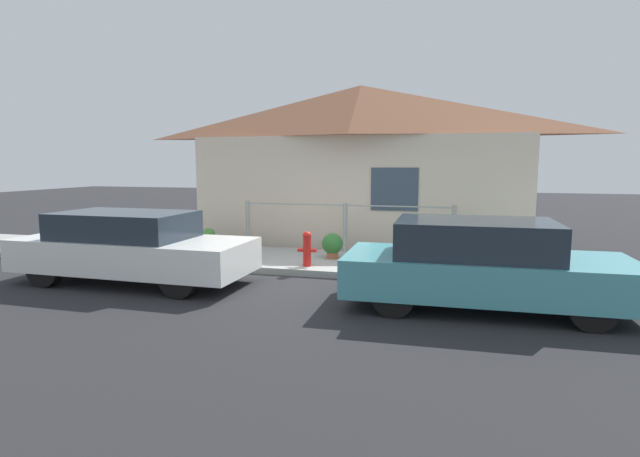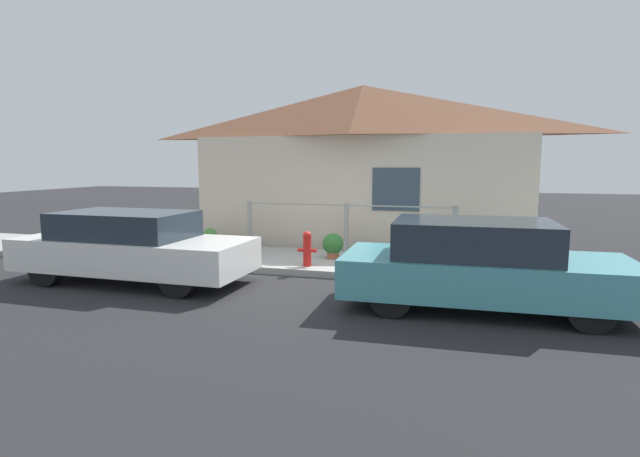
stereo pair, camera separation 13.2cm
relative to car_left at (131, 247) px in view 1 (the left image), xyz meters
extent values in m
plane|color=#262628|center=(3.17, 1.25, -0.66)|extent=(60.00, 60.00, 0.00)
cube|color=#9E9E99|center=(3.17, 2.41, -0.59)|extent=(24.00, 2.33, 0.13)
cube|color=beige|center=(3.17, 4.13, 0.75)|extent=(8.23, 0.12, 2.81)
cube|color=#384756|center=(4.20, 4.06, 0.89)|extent=(1.10, 0.04, 1.00)
pyramid|color=#A36647|center=(3.17, 5.17, 2.80)|extent=(8.63, 2.20, 1.29)
cylinder|color=#999993|center=(0.77, 3.43, 0.03)|extent=(0.10, 0.10, 1.12)
cylinder|color=#999993|center=(3.17, 3.43, 0.03)|extent=(0.10, 0.10, 1.12)
cylinder|color=#999993|center=(5.57, 3.43, 0.03)|extent=(0.10, 0.10, 1.12)
cylinder|color=#999993|center=(3.17, 3.43, 0.54)|extent=(4.80, 0.03, 0.03)
cube|color=white|center=(0.05, 0.00, -0.13)|extent=(4.28, 1.66, 0.57)
cube|color=#232D38|center=(-0.12, 0.00, 0.39)|extent=(2.36, 1.45, 0.47)
cylinder|color=black|center=(1.37, 0.68, -0.33)|extent=(0.65, 0.21, 0.65)
cylinder|color=black|center=(1.36, -0.70, -0.33)|extent=(0.65, 0.21, 0.65)
cylinder|color=black|center=(-1.27, 0.70, -0.33)|extent=(0.65, 0.21, 0.65)
cylinder|color=black|center=(-1.28, -0.68, -0.33)|extent=(0.65, 0.21, 0.65)
cube|color=teal|center=(6.06, 0.00, -0.15)|extent=(4.15, 1.83, 0.57)
cube|color=#232D38|center=(5.89, 0.00, 0.40)|extent=(2.30, 1.57, 0.53)
cylinder|color=black|center=(7.31, 0.77, -0.36)|extent=(0.61, 0.22, 0.60)
cylinder|color=black|center=(7.35, -0.71, -0.36)|extent=(0.61, 0.22, 0.60)
cylinder|color=black|center=(4.76, 0.71, -0.36)|extent=(0.61, 0.22, 0.60)
cylinder|color=black|center=(4.80, -0.77, -0.36)|extent=(0.61, 0.22, 0.60)
cylinder|color=red|center=(2.80, 1.63, -0.24)|extent=(0.16, 0.16, 0.57)
sphere|color=red|center=(2.80, 1.63, 0.08)|extent=(0.17, 0.17, 0.17)
cylinder|color=red|center=(2.69, 1.63, -0.21)|extent=(0.15, 0.07, 0.07)
cylinder|color=red|center=(2.92, 1.63, -0.21)|extent=(0.15, 0.07, 0.07)
cylinder|color=#9E5638|center=(3.09, 2.54, -0.45)|extent=(0.25, 0.25, 0.15)
sphere|color=#2D6B2D|center=(3.09, 2.54, -0.21)|extent=(0.45, 0.45, 0.45)
cylinder|color=brown|center=(-0.17, 3.19, -0.45)|extent=(0.21, 0.21, 0.15)
sphere|color=#4C8E3D|center=(-0.17, 3.19, -0.24)|extent=(0.34, 0.34, 0.34)
cylinder|color=slate|center=(5.43, 3.33, -0.43)|extent=(0.25, 0.25, 0.18)
sphere|color=#4C8E3D|center=(5.43, 3.33, -0.15)|extent=(0.53, 0.53, 0.53)
camera|label=1|loc=(5.62, -7.61, 1.50)|focal=28.00mm
camera|label=2|loc=(5.75, -7.58, 1.50)|focal=28.00mm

